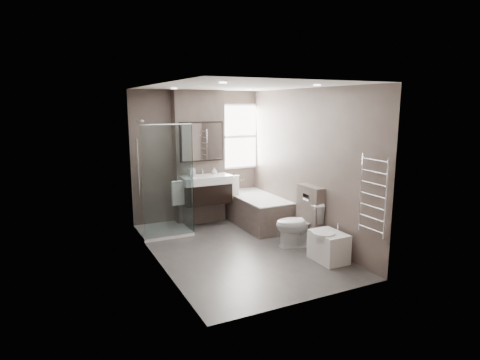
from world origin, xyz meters
TOP-DOWN VIEW (x-y plane):
  - room at (0.00, 0.00)m, footprint 2.70×3.90m
  - vanity_pier at (0.00, 1.77)m, footprint 1.00×0.25m
  - vanity at (0.00, 1.43)m, footprint 0.95×0.47m
  - mirror_cabinet at (0.00, 1.61)m, footprint 0.86×0.08m
  - towel_left at (-0.56, 1.40)m, footprint 0.24×0.06m
  - towel_right at (0.56, 1.40)m, footprint 0.24×0.06m
  - shower_enclosure at (-0.75, 1.35)m, footprint 0.90×0.90m
  - bathtub at (0.92, 1.10)m, footprint 0.75×1.60m
  - window at (0.90, 1.88)m, footprint 0.98×0.06m
  - toilet at (0.97, -0.26)m, footprint 0.84×0.63m
  - cistern_box at (1.21, -0.25)m, footprint 0.19×0.55m
  - bidet at (1.01, -1.00)m, footprint 0.48×0.56m
  - towel_radiator at (1.25, -1.60)m, footprint 0.03×0.49m
  - soap_bottle_a at (-0.25, 1.48)m, footprint 0.10×0.10m
  - soap_bottle_b at (0.21, 1.52)m, footprint 0.10×0.10m

SIDE VIEW (x-z plane):
  - bidet at x=1.01m, z-range -0.05..0.52m
  - bathtub at x=0.92m, z-range 0.03..0.60m
  - toilet at x=0.97m, z-range 0.00..0.76m
  - shower_enclosure at x=-0.75m, z-range -0.51..1.49m
  - cistern_box at x=1.21m, z-range 0.00..1.00m
  - towel_left at x=-0.56m, z-range 0.50..0.94m
  - towel_right at x=0.56m, z-range 0.50..0.94m
  - vanity at x=0.00m, z-range 0.41..1.07m
  - soap_bottle_b at x=0.21m, z-range 1.00..1.13m
  - soap_bottle_a at x=-0.25m, z-range 1.00..1.22m
  - towel_radiator at x=1.25m, z-range 0.57..1.67m
  - room at x=0.00m, z-range -0.05..2.65m
  - vanity_pier at x=0.00m, z-range 0.00..2.60m
  - mirror_cabinet at x=0.00m, z-range 1.25..2.01m
  - window at x=0.90m, z-range 1.01..2.34m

